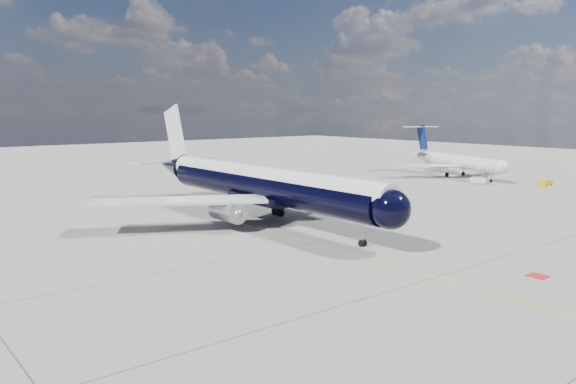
{
  "coord_description": "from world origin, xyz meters",
  "views": [
    {
      "loc": [
        -36.48,
        -31.56,
        13.34
      ],
      "look_at": [
        3.39,
        18.07,
        4.0
      ],
      "focal_mm": 35.0,
      "sensor_mm": 36.0,
      "label": 1
    }
  ],
  "objects_px": {
    "boarding_stair": "(479,179)",
    "main_airliner": "(258,184)",
    "regional_jet": "(453,160)",
    "service_tug": "(545,183)"
  },
  "relations": [
    {
      "from": "boarding_stair",
      "to": "service_tug",
      "type": "xyz_separation_m",
      "value": [
        4.26,
        -10.41,
        -0.1
      ]
    },
    {
      "from": "regional_jet",
      "to": "service_tug",
      "type": "relative_size",
      "value": 11.37
    },
    {
      "from": "regional_jet",
      "to": "service_tug",
      "type": "distance_m",
      "value": 19.79
    },
    {
      "from": "regional_jet",
      "to": "boarding_stair",
      "type": "relative_size",
      "value": 8.45
    },
    {
      "from": "boarding_stair",
      "to": "service_tug",
      "type": "bearing_deg",
      "value": -88.03
    },
    {
      "from": "regional_jet",
      "to": "boarding_stair",
      "type": "distance_m",
      "value": 10.62
    },
    {
      "from": "boarding_stair",
      "to": "main_airliner",
      "type": "bearing_deg",
      "value": 163.1
    },
    {
      "from": "main_airliner",
      "to": "boarding_stair",
      "type": "bearing_deg",
      "value": 4.01
    },
    {
      "from": "boarding_stair",
      "to": "regional_jet",
      "type": "bearing_deg",
      "value": 43.09
    },
    {
      "from": "main_airliner",
      "to": "regional_jet",
      "type": "height_order",
      "value": "main_airliner"
    }
  ]
}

